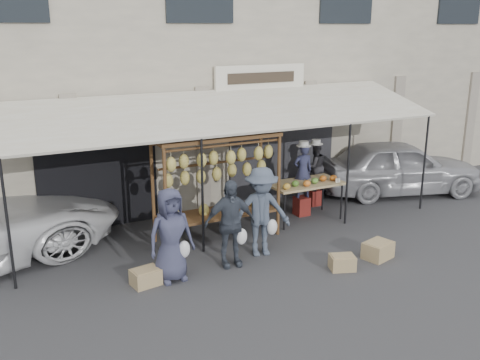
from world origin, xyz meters
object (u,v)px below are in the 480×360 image
at_px(customer_left, 171,235).
at_px(sedan, 399,167).
at_px(banana_rack, 218,167).
at_px(produce_table, 306,184).
at_px(vendor_left, 303,171).
at_px(customer_mid, 230,223).
at_px(crate_far, 146,277).
at_px(crate_near_a, 342,262).
at_px(crate_near_b, 378,250).
at_px(customer_right, 261,212).
at_px(vendor_right, 315,167).

height_order(customer_left, sedan, customer_left).
xyz_separation_m(banana_rack, customer_left, (-1.52, -1.35, -0.72)).
height_order(produce_table, customer_left, customer_left).
distance_m(vendor_left, customer_left, 4.32).
distance_m(customer_left, customer_mid, 1.18).
distance_m(produce_table, customer_left, 4.07).
bearing_deg(sedan, banana_rack, 114.69).
bearing_deg(customer_left, sedan, 12.20).
distance_m(vendor_left, crate_far, 4.85).
xyz_separation_m(crate_near_a, crate_near_b, (0.92, 0.09, 0.03)).
relative_size(customer_mid, crate_near_b, 3.05).
height_order(customer_left, crate_near_b, customer_left).
xyz_separation_m(produce_table, crate_near_b, (0.08, -2.43, -0.71)).
height_order(crate_near_a, crate_near_b, crate_near_b).
distance_m(customer_right, crate_near_b, 2.38).
relative_size(customer_left, customer_mid, 1.01).
height_order(produce_table, vendor_right, vendor_right).
xyz_separation_m(customer_left, customer_right, (1.93, 0.24, 0.04)).
relative_size(customer_right, sedan, 0.41).
bearing_deg(sedan, produce_table, 117.70).
height_order(customer_right, sedan, customer_right).
xyz_separation_m(banana_rack, crate_far, (-2.00, -1.35, -1.42)).
bearing_deg(crate_near_b, vendor_right, 77.59).
height_order(customer_left, customer_right, customer_right).
distance_m(customer_left, crate_near_a, 3.20).
distance_m(banana_rack, vendor_left, 2.48).
distance_m(customer_mid, customer_right, 0.78).
bearing_deg(customer_right, vendor_right, 50.28).
height_order(crate_near_a, sedan, sedan).
bearing_deg(vendor_right, banana_rack, 19.32).
bearing_deg(produce_table, crate_far, -160.88).
bearing_deg(customer_left, vendor_right, 22.25).
relative_size(vendor_left, customer_right, 0.72).
bearing_deg(customer_mid, customer_left, -169.19).
distance_m(vendor_right, customer_left, 5.12).
height_order(vendor_right, customer_mid, customer_mid).
bearing_deg(customer_left, crate_near_b, -18.02).
height_order(banana_rack, sedan, banana_rack).
relative_size(crate_far, sedan, 0.11).
xyz_separation_m(crate_near_a, sedan, (4.22, 3.16, 0.60)).
height_order(vendor_left, customer_right, customer_right).
bearing_deg(produce_table, crate_near_b, -88.16).
relative_size(vendor_left, crate_near_a, 2.85).
bearing_deg(customer_left, crate_near_a, -23.66).
height_order(produce_table, customer_right, customer_right).
distance_m(crate_near_a, crate_far, 3.58).
xyz_separation_m(vendor_left, vendor_right, (0.67, 0.48, -0.08)).
height_order(vendor_left, customer_left, vendor_left).
relative_size(vendor_left, vendor_right, 1.06).
distance_m(produce_table, customer_mid, 2.97).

